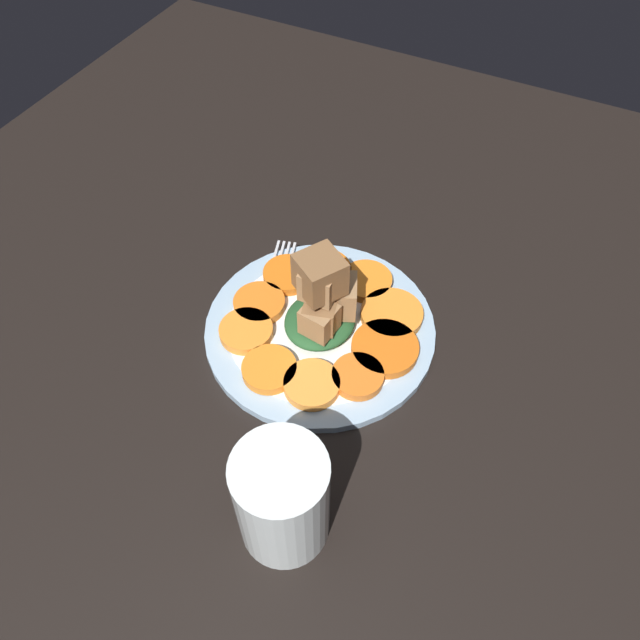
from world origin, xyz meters
TOP-DOWN VIEW (x-y plane):
  - table_slab at (0.00, 0.00)cm, footprint 120.00×120.00cm
  - plate at (0.00, 0.00)cm, footprint 25.47×25.47cm
  - carrot_slice_0 at (0.64, -7.32)cm, footprint 5.83×5.83cm
  - carrot_slice_1 at (4.64, -6.65)cm, footprint 5.87×5.87cm
  - carrot_slice_2 at (7.85, -1.93)cm, footprint 5.75×5.75cm
  - carrot_slice_3 at (7.51, 2.85)cm, footprint 5.82×5.82cm
  - carrot_slice_4 at (4.52, 6.62)cm, footprint 5.42×5.42cm
  - carrot_slice_5 at (0.14, 7.73)cm, footprint 7.21×7.21cm
  - carrot_slice_6 at (-4.64, 6.58)cm, footprint 6.93×6.93cm
  - carrot_slice_7 at (-7.88, 2.06)cm, footprint 5.92×5.92cm
  - carrot_slice_8 at (-6.78, -3.26)cm, footprint 7.13×7.13cm
  - carrot_slice_9 at (-4.64, -6.59)cm, footprint 5.73×5.73cm
  - center_pile at (-0.10, 0.36)cm, footprint 8.62×7.65cm
  - fork at (-1.73, -6.90)cm, footprint 17.09×6.84cm
  - water_glass at (20.91, 7.04)cm, footprint 7.94×7.94cm

SIDE VIEW (x-z plane):
  - table_slab at x=0.00cm, z-range 0.00..2.00cm
  - plate at x=0.00cm, z-range 1.99..3.04cm
  - fork at x=-1.73cm, z-range 3.10..3.50cm
  - carrot_slice_0 at x=0.64cm, z-range 3.10..4.18cm
  - carrot_slice_1 at x=4.64cm, z-range 3.10..4.18cm
  - carrot_slice_2 at x=7.85cm, z-range 3.10..4.18cm
  - carrot_slice_3 at x=7.51cm, z-range 3.10..4.18cm
  - carrot_slice_4 at x=4.52cm, z-range 3.10..4.18cm
  - carrot_slice_5 at x=0.14cm, z-range 3.10..4.18cm
  - carrot_slice_6 at x=-4.64cm, z-range 3.10..4.18cm
  - carrot_slice_7 at x=-7.88cm, z-range 3.10..4.18cm
  - carrot_slice_8 at x=-6.78cm, z-range 3.10..4.18cm
  - carrot_slice_9 at x=-4.64cm, z-range 3.10..4.18cm
  - center_pile at x=-0.10cm, z-range 2.07..12.53cm
  - water_glass at x=20.91cm, z-range 2.00..13.67cm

